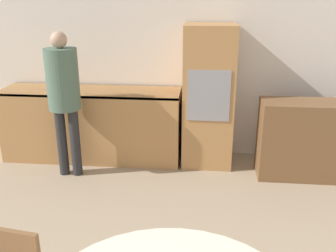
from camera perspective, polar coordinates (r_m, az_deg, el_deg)
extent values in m
cube|color=silver|center=(4.89, 1.70, 10.51)|extent=(6.17, 0.05, 2.60)
cube|color=#AD7A47|center=(4.97, -11.40, 0.27)|extent=(2.28, 0.60, 0.92)
cube|color=black|center=(4.84, -11.75, 5.24)|extent=(2.28, 0.60, 0.03)
cube|color=#AD7A47|center=(4.64, 6.17, 4.47)|extent=(0.61, 0.58, 1.74)
cube|color=gray|center=(4.34, 6.22, 4.56)|extent=(0.49, 0.01, 0.60)
cube|color=brown|center=(4.66, 20.92, -2.01)|extent=(1.19, 0.45, 0.92)
cylinder|color=#262628|center=(4.60, -15.86, -2.35)|extent=(0.12, 0.12, 0.82)
cylinder|color=#262628|center=(4.54, -13.94, -2.45)|extent=(0.12, 0.12, 0.82)
cylinder|color=#4C6656|center=(4.35, -15.77, 6.86)|extent=(0.36, 0.36, 0.69)
sphere|color=tan|center=(4.28, -16.31, 12.51)|extent=(0.18, 0.18, 0.18)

